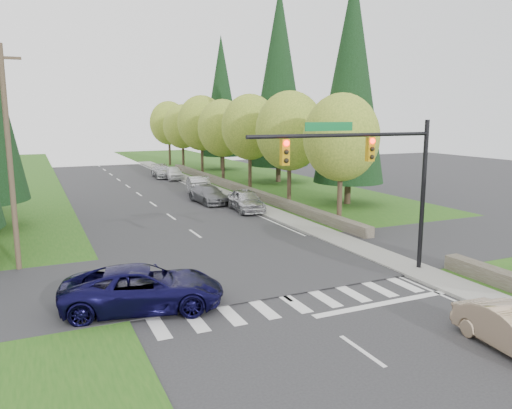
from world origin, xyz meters
TOP-DOWN VIEW (x-y plane):
  - ground at (0.00, 0.00)m, footprint 120.00×120.00m
  - grass_east at (13.00, 20.00)m, footprint 14.00×110.00m
  - cross_street at (0.00, 8.00)m, footprint 120.00×8.00m
  - sidewalk_east at (6.90, 22.00)m, footprint 1.80×80.00m
  - curb_east at (6.05, 22.00)m, footprint 0.20×80.00m
  - stone_wall_north at (8.60, 30.00)m, footprint 0.70×40.00m
  - traffic_signal at (4.37, 4.50)m, footprint 8.70×0.37m
  - utility_pole at (-9.50, 12.00)m, footprint 1.60×0.24m
  - decid_tree_0 at (9.20, 14.00)m, footprint 4.80×4.80m
  - decid_tree_1 at (9.30, 21.00)m, footprint 5.20×5.20m
  - decid_tree_2 at (9.10, 28.00)m, footprint 5.00×5.00m
  - decid_tree_3 at (9.20, 35.00)m, footprint 5.00×5.00m
  - decid_tree_4 at (9.30, 42.00)m, footprint 5.40×5.40m
  - decid_tree_5 at (9.10, 49.00)m, footprint 4.80×4.80m
  - decid_tree_6 at (9.20, 56.00)m, footprint 5.20×5.20m
  - conifer_e_a at (14.00, 20.00)m, footprint 5.44×5.44m
  - conifer_e_b at (15.00, 34.00)m, footprint 6.12×6.12m
  - conifer_e_c at (14.00, 48.00)m, footprint 5.10×5.10m
  - suv_navy at (-5.28, 5.00)m, footprint 6.25×3.91m
  - parked_car_a at (5.60, 20.81)m, footprint 2.34×4.86m
  - parked_car_b at (4.20, 25.17)m, footprint 2.34×5.03m
  - parked_car_c at (4.71, 29.00)m, footprint 2.36×5.10m
  - parked_car_d at (5.60, 40.82)m, footprint 2.03×4.36m
  - parked_car_e at (4.89, 43.00)m, footprint 2.21×4.91m

SIDE VIEW (x-z plane):
  - ground at x=0.00m, z-range 0.00..0.00m
  - cross_street at x=0.00m, z-range -0.05..0.05m
  - grass_east at x=13.00m, z-range 0.00..0.06m
  - sidewalk_east at x=6.90m, z-range 0.00..0.13m
  - curb_east at x=6.05m, z-range 0.00..0.13m
  - stone_wall_north at x=8.60m, z-range 0.00..0.70m
  - parked_car_e at x=4.89m, z-range 0.00..1.40m
  - parked_car_b at x=4.20m, z-range 0.00..1.42m
  - parked_car_d at x=5.60m, z-range 0.00..1.45m
  - parked_car_a at x=5.60m, z-range 0.00..1.60m
  - suv_navy at x=-5.28m, z-range 0.00..1.61m
  - parked_car_c at x=4.71m, z-range 0.00..1.62m
  - traffic_signal at x=4.37m, z-range 1.58..8.38m
  - utility_pole at x=-9.50m, z-range 0.14..10.14m
  - decid_tree_5 at x=9.10m, z-range 1.38..9.68m
  - decid_tree_0 at x=9.20m, z-range 1.41..9.78m
  - decid_tree_3 at x=9.20m, z-range 1.39..9.94m
  - decid_tree_1 at x=9.30m, z-range 1.40..10.20m
  - decid_tree_6 at x=9.20m, z-range 1.43..10.30m
  - decid_tree_2 at x=9.10m, z-range 1.52..10.34m
  - decid_tree_4 at x=9.30m, z-range 1.47..10.65m
  - conifer_e_c at x=14.00m, z-range 0.89..17.69m
  - conifer_e_a at x=14.00m, z-range 0.89..18.69m
  - conifer_e_b at x=15.00m, z-range 0.89..20.69m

